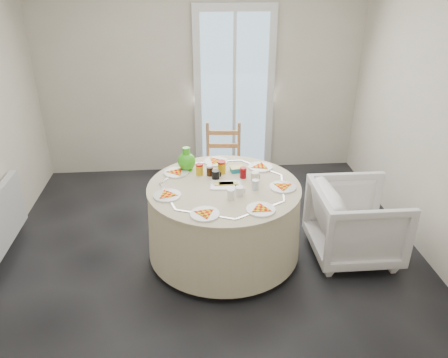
{
  "coord_description": "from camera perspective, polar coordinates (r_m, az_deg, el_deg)",
  "views": [
    {
      "loc": [
        -0.18,
        -3.39,
        2.51
      ],
      "look_at": [
        0.11,
        0.03,
        0.8
      ],
      "focal_mm": 35.0,
      "sensor_mm": 36.0,
      "label": 1
    }
  ],
  "objects": [
    {
      "name": "jar_cluster",
      "position": [
        4.01,
        -0.51,
        1.51
      ],
      "size": [
        0.5,
        0.37,
        0.13
      ],
      "primitive_type": null,
      "rotation": [
        0.0,
        0.0,
        0.34
      ],
      "color": "brown",
      "rests_on": "table"
    },
    {
      "name": "mugs_glasses",
      "position": [
        3.88,
        1.67,
        0.43
      ],
      "size": [
        0.57,
        0.57,
        0.1
      ],
      "primitive_type": null,
      "rotation": [
        0.0,
        0.0,
        0.07
      ],
      "color": "#B1B1B1",
      "rests_on": "table"
    },
    {
      "name": "table",
      "position": [
        4.05,
        0.0,
        -5.39
      ],
      "size": [
        1.4,
        1.4,
        0.71
      ],
      "primitive_type": "cylinder",
      "color": "beige",
      "rests_on": "floor"
    },
    {
      "name": "wooden_chair",
      "position": [
        4.89,
        -0.1,
        1.79
      ],
      "size": [
        0.45,
        0.43,
        0.92
      ],
      "primitive_type": null,
      "rotation": [
        0.0,
        0.0,
        -0.09
      ],
      "color": "#B0773A",
      "rests_on": "floor"
    },
    {
      "name": "wall_back",
      "position": [
        5.53,
        -2.97,
        13.78
      ],
      "size": [
        4.0,
        0.02,
        2.6
      ],
      "primitive_type": "cube",
      "color": "#BCB5A3",
      "rests_on": "floor"
    },
    {
      "name": "radiator",
      "position": [
        4.54,
        -27.12,
        -4.8
      ],
      "size": [
        0.07,
        1.0,
        0.55
      ],
      "primitive_type": "cube",
      "color": "silver",
      "rests_on": "floor"
    },
    {
      "name": "glass_door",
      "position": [
        5.57,
        1.31,
        11.24
      ],
      "size": [
        1.0,
        0.08,
        2.1
      ],
      "primitive_type": "cube",
      "color": "silver",
      "rests_on": "floor"
    },
    {
      "name": "floor",
      "position": [
        4.23,
        -1.52,
        -10.02
      ],
      "size": [
        4.0,
        4.0,
        0.0
      ],
      "primitive_type": "plane",
      "color": "black",
      "rests_on": "ground"
    },
    {
      "name": "butter_tub",
      "position": [
        4.12,
        1.7,
        1.66
      ],
      "size": [
        0.14,
        0.11,
        0.05
      ],
      "primitive_type": "cube",
      "rotation": [
        0.0,
        0.0,
        0.15
      ],
      "color": "#11778C",
      "rests_on": "table"
    },
    {
      "name": "place_settings",
      "position": [
        3.86,
        0.0,
        -0.4
      ],
      "size": [
        1.52,
        1.52,
        0.02
      ],
      "primitive_type": null,
      "rotation": [
        0.0,
        0.0,
        0.22
      ],
      "color": "silver",
      "rests_on": "table"
    },
    {
      "name": "cheese_platter",
      "position": [
        3.86,
        0.32,
        -0.37
      ],
      "size": [
        0.3,
        0.21,
        0.04
      ],
      "primitive_type": null,
      "rotation": [
        0.0,
        0.0,
        -0.12
      ],
      "color": "white",
      "rests_on": "table"
    },
    {
      "name": "green_pitcher",
      "position": [
        4.14,
        -4.93,
        2.98
      ],
      "size": [
        0.19,
        0.19,
        0.22
      ],
      "primitive_type": null,
      "rotation": [
        0.0,
        0.0,
        0.14
      ],
      "color": "green",
      "rests_on": "table"
    },
    {
      "name": "armchair",
      "position": [
        4.22,
        16.88,
        -5.03
      ],
      "size": [
        0.72,
        0.77,
        0.79
      ],
      "primitive_type": "imported",
      "rotation": [
        0.0,
        0.0,
        1.57
      ],
      "color": "white",
      "rests_on": "floor"
    },
    {
      "name": "wall_right",
      "position": [
        4.21,
        26.78,
        6.87
      ],
      "size": [
        0.02,
        4.0,
        2.6
      ],
      "primitive_type": "cube",
      "color": "#BCB5A3",
      "rests_on": "floor"
    }
  ]
}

